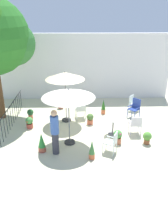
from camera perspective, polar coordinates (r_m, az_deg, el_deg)
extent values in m
plane|color=beige|center=(10.84, 0.02, -4.14)|extent=(60.00, 60.00, 0.00)
cube|color=white|center=(14.14, -0.46, 10.88)|extent=(10.38, 0.30, 3.84)
cube|color=black|center=(10.86, -18.10, 0.50)|extent=(0.03, 5.35, 0.03)
cylinder|color=black|center=(10.14, -19.31, -4.48)|extent=(0.02, 0.02, 1.00)
cylinder|color=black|center=(10.44, -18.77, -3.56)|extent=(0.02, 0.02, 1.00)
cylinder|color=black|center=(10.75, -18.26, -2.70)|extent=(0.02, 0.02, 1.00)
cylinder|color=black|center=(11.05, -17.77, -1.88)|extent=(0.02, 0.02, 1.00)
cylinder|color=black|center=(11.36, -17.32, -1.10)|extent=(0.02, 0.02, 1.00)
cylinder|color=black|center=(11.68, -16.89, -0.37)|extent=(0.02, 0.02, 1.00)
cylinder|color=black|center=(11.99, -16.48, 0.33)|extent=(0.02, 0.02, 1.00)
cylinder|color=black|center=(12.31, -16.09, 0.99)|extent=(0.02, 0.02, 1.00)
cylinder|color=black|center=(12.63, -15.73, 1.62)|extent=(0.02, 0.02, 1.00)
cylinder|color=black|center=(12.95, -15.38, 2.21)|extent=(0.02, 0.02, 1.00)
cylinder|color=black|center=(13.27, -15.04, 2.78)|extent=(0.02, 0.02, 1.00)
sphere|color=#2F712F|center=(11.78, -16.85, 15.65)|extent=(2.06, 2.06, 2.06)
cylinder|color=#2D2D2D|center=(11.63, -4.29, -1.93)|extent=(0.44, 0.44, 0.08)
cylinder|color=slate|center=(11.17, -4.47, 3.52)|extent=(0.04, 0.04, 2.43)
cone|color=beige|center=(10.85, -4.65, 8.76)|extent=(1.81, 1.81, 0.32)
sphere|color=slate|center=(10.81, -4.68, 9.73)|extent=(0.06, 0.06, 0.06)
cylinder|color=#2D2D2D|center=(9.76, -3.49, -7.31)|extent=(0.44, 0.44, 0.08)
cylinder|color=slate|center=(9.24, -3.66, -1.43)|extent=(0.04, 0.04, 2.29)
cone|color=beige|center=(8.86, -3.82, 4.45)|extent=(2.05, 2.05, 0.29)
sphere|color=slate|center=(8.80, -3.85, 5.52)|extent=(0.06, 0.06, 0.06)
cylinder|color=white|center=(10.14, 7.14, -1.64)|extent=(0.72, 0.72, 0.02)
cylinder|color=slate|center=(10.31, 7.04, -3.56)|extent=(0.06, 0.06, 0.74)
cylinder|color=slate|center=(10.47, 6.94, -5.29)|extent=(0.40, 0.40, 0.03)
cube|color=white|center=(12.87, 12.16, 2.02)|extent=(0.64, 0.64, 0.04)
cube|color=white|center=(12.88, 11.43, 3.14)|extent=(0.31, 0.35, 0.39)
cube|color=white|center=(12.65, 11.76, 2.27)|extent=(0.34, 0.30, 0.03)
cube|color=white|center=(13.00, 12.63, 2.77)|extent=(0.34, 0.30, 0.03)
cylinder|color=white|center=(12.69, 12.46, 0.61)|extent=(0.04, 0.04, 0.40)
cylinder|color=white|center=(13.04, 13.31, 1.16)|extent=(0.04, 0.04, 0.40)
cylinder|color=white|center=(12.86, 10.82, 1.07)|extent=(0.04, 0.04, 0.40)
cylinder|color=white|center=(13.21, 11.70, 1.61)|extent=(0.04, 0.04, 0.40)
cube|color=silver|center=(11.75, -0.83, 0.63)|extent=(0.55, 0.55, 0.04)
cube|color=silver|center=(11.46, -0.66, 1.23)|extent=(0.46, 0.11, 0.41)
cube|color=silver|center=(11.74, 0.25, 1.24)|extent=(0.10, 0.43, 0.03)
cube|color=silver|center=(11.67, -1.92, 1.09)|extent=(0.10, 0.43, 0.03)
cylinder|color=silver|center=(12.08, 0.07, 0.07)|extent=(0.04, 0.04, 0.44)
cylinder|color=silver|center=(12.01, -2.06, -0.08)|extent=(0.04, 0.04, 0.44)
cylinder|color=silver|center=(11.68, 0.45, -0.78)|extent=(0.04, 0.04, 0.44)
cylinder|color=silver|center=(11.61, -1.74, -0.95)|extent=(0.04, 0.04, 0.44)
cube|color=#2B4293|center=(12.02, 11.99, 0.68)|extent=(0.66, 0.66, 0.04)
cube|color=#2B4293|center=(12.09, 12.64, 2.11)|extent=(0.34, 0.36, 0.49)
cube|color=#2B4293|center=(12.09, 11.18, 1.50)|extent=(0.32, 0.31, 0.03)
cube|color=#2B4293|center=(11.87, 12.91, 0.92)|extent=(0.32, 0.31, 0.03)
cylinder|color=#2B4293|center=(12.07, 10.47, -0.35)|extent=(0.04, 0.04, 0.44)
cylinder|color=#2B4293|center=(11.85, 12.20, -0.97)|extent=(0.04, 0.04, 0.44)
cylinder|color=#2B4293|center=(12.39, 11.59, 0.21)|extent=(0.04, 0.04, 0.44)
cylinder|color=#2B4293|center=(12.17, 13.30, -0.39)|extent=(0.04, 0.04, 0.44)
cube|color=white|center=(10.51, 12.29, -2.83)|extent=(0.49, 0.48, 0.04)
cube|color=white|center=(10.22, 12.67, -2.28)|extent=(0.46, 0.04, 0.40)
cube|color=white|center=(10.51, 13.53, -2.21)|extent=(0.04, 0.43, 0.03)
cube|color=white|center=(10.40, 11.16, -2.27)|extent=(0.04, 0.43, 0.03)
cylinder|color=white|center=(10.86, 13.07, -3.43)|extent=(0.04, 0.04, 0.44)
cylinder|color=white|center=(10.75, 10.76, -3.49)|extent=(0.04, 0.04, 0.44)
cylinder|color=white|center=(10.48, 13.64, -4.52)|extent=(0.04, 0.04, 0.44)
cylinder|color=white|center=(10.38, 11.25, -4.60)|extent=(0.04, 0.04, 0.44)
cube|color=silver|center=(9.04, 6.33, -7.30)|extent=(0.60, 0.58, 0.04)
cube|color=silver|center=(8.87, 7.68, -6.29)|extent=(0.21, 0.38, 0.42)
cube|color=silver|center=(9.13, 6.76, -6.09)|extent=(0.39, 0.22, 0.03)
cube|color=silver|center=(8.82, 5.96, -7.22)|extent=(0.39, 0.22, 0.03)
cylinder|color=silver|center=(9.36, 5.43, -7.66)|extent=(0.04, 0.04, 0.41)
cylinder|color=silver|center=(9.05, 4.59, -8.83)|extent=(0.04, 0.04, 0.41)
cylinder|color=silver|center=(9.26, 7.91, -8.20)|extent=(0.04, 0.04, 0.41)
cylinder|color=silver|center=(8.95, 7.16, -9.40)|extent=(0.04, 0.04, 0.41)
cylinder|color=#C4654A|center=(13.12, -5.68, 1.46)|extent=(0.27, 0.27, 0.24)
cylinder|color=#382819|center=(13.08, -5.70, 1.90)|extent=(0.24, 0.24, 0.02)
sphere|color=#2C5F1A|center=(13.02, -5.73, 2.57)|extent=(0.36, 0.36, 0.36)
sphere|color=#B142AB|center=(12.96, -6.10, 2.50)|extent=(0.08, 0.08, 0.08)
sphere|color=#B142AB|center=(13.08, -5.45, 3.10)|extent=(0.09, 0.09, 0.09)
sphere|color=#B142AB|center=(12.93, -6.00, 2.16)|extent=(0.10, 0.10, 0.10)
cylinder|color=#9E4D3A|center=(9.33, -10.12, -8.84)|extent=(0.29, 0.29, 0.21)
cylinder|color=#382819|center=(9.28, -10.16, -8.34)|extent=(0.25, 0.25, 0.02)
cone|color=#2E8A37|center=(9.12, -10.30, -6.75)|extent=(0.28, 0.28, 0.58)
cylinder|color=#CF663D|center=(8.79, 1.91, -10.64)|extent=(0.22, 0.22, 0.21)
cylinder|color=#382819|center=(8.74, 1.92, -10.12)|extent=(0.19, 0.19, 0.02)
cone|color=#417D3E|center=(8.58, 1.94, -8.53)|extent=(0.22, 0.22, 0.55)
cylinder|color=#AC4838|center=(11.18, -13.05, -3.23)|extent=(0.30, 0.30, 0.22)
cylinder|color=#382819|center=(11.13, -13.09, -2.76)|extent=(0.26, 0.26, 0.02)
sphere|color=#4B9344|center=(11.07, -13.17, -2.05)|extent=(0.34, 0.34, 0.34)
sphere|color=#EE422E|center=(10.97, -13.59, -2.35)|extent=(0.09, 0.09, 0.09)
sphere|color=#EE422E|center=(11.04, -12.66, -2.17)|extent=(0.07, 0.07, 0.07)
sphere|color=#EE422E|center=(11.12, -12.73, -1.69)|extent=(0.07, 0.07, 0.07)
cylinder|color=#C4613D|center=(12.38, 4.69, 0.12)|extent=(0.22, 0.22, 0.25)
cylinder|color=#382819|center=(12.33, 4.71, 0.61)|extent=(0.19, 0.19, 0.02)
cone|color=#27611D|center=(12.22, 4.76, 1.84)|extent=(0.22, 0.22, 0.55)
cylinder|color=#C46C4A|center=(9.79, 8.10, -6.81)|extent=(0.32, 0.32, 0.26)
cylinder|color=#382819|center=(9.73, 8.14, -6.20)|extent=(0.28, 0.28, 0.02)
sphere|color=#4C9641|center=(9.65, 8.19, -5.37)|extent=(0.36, 0.36, 0.36)
sphere|color=#D83567|center=(9.75, 8.84, -5.29)|extent=(0.08, 0.08, 0.08)
sphere|color=#D83567|center=(9.55, 7.77, -5.49)|extent=(0.07, 0.07, 0.07)
sphere|color=#D83567|center=(9.52, 8.79, -5.35)|extent=(0.08, 0.08, 0.08)
sphere|color=#D83567|center=(9.70, 8.62, -4.78)|extent=(0.10, 0.10, 0.10)
cylinder|color=brown|center=(10.00, 14.98, -6.95)|extent=(0.24, 0.24, 0.20)
cylinder|color=#382819|center=(9.95, 15.03, -6.50)|extent=(0.21, 0.21, 0.02)
sphere|color=#559536|center=(9.88, 15.13, -5.70)|extent=(0.35, 0.35, 0.35)
sphere|color=#BD3DAE|center=(9.91, 15.86, -5.63)|extent=(0.09, 0.09, 0.09)
sphere|color=#BD3DAE|center=(9.87, 15.76, -6.14)|extent=(0.08, 0.08, 0.08)
sphere|color=#BD3DAE|center=(9.98, 15.30, -5.47)|extent=(0.08, 0.08, 0.08)
cylinder|color=#CD6344|center=(11.24, 1.48, -2.39)|extent=(0.28, 0.28, 0.24)
cylinder|color=#382819|center=(11.19, 1.48, -1.89)|extent=(0.24, 0.24, 0.02)
sphere|color=#4C7034|center=(11.13, 1.49, -1.20)|extent=(0.33, 0.33, 0.33)
cylinder|color=#CF6546|center=(12.14, -12.83, -1.06)|extent=(0.22, 0.22, 0.19)
cylinder|color=#382819|center=(12.10, -12.87, -0.69)|extent=(0.19, 0.19, 0.02)
sphere|color=#24552C|center=(12.04, -12.93, -0.06)|extent=(0.32, 0.32, 0.32)
cylinder|color=#33333D|center=(8.98, -6.93, -7.54)|extent=(0.26, 0.26, 0.87)
cylinder|color=#3C5FAB|center=(8.60, -7.19, -3.11)|extent=(0.44, 0.44, 0.69)
sphere|color=tan|center=(8.40, -7.34, -0.30)|extent=(0.24, 0.24, 0.24)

